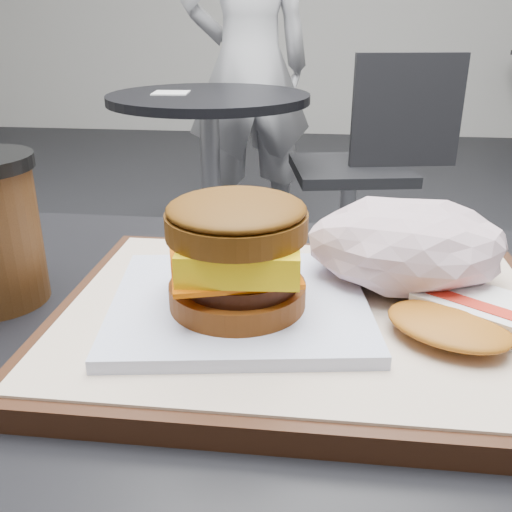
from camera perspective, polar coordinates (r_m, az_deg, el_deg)
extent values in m
cube|color=black|center=(0.42, -0.73, -12.79)|extent=(0.80, 0.60, 0.04)
cube|color=black|center=(0.44, 4.74, -6.43)|extent=(0.38, 0.28, 0.02)
cube|color=beige|center=(0.44, 4.79, -5.30)|extent=(0.36, 0.26, 0.00)
cube|color=white|center=(0.43, -1.65, -4.73)|extent=(0.21, 0.20, 0.01)
cylinder|color=brown|center=(0.42, -1.86, -3.73)|extent=(0.11, 0.11, 0.02)
cylinder|color=black|center=(0.41, -1.61, -2.00)|extent=(0.10, 0.10, 0.01)
cube|color=#D25907|center=(0.41, -2.41, -0.93)|extent=(0.11, 0.11, 0.00)
cube|color=yellow|center=(0.40, -1.54, 0.47)|extent=(0.09, 0.09, 0.02)
cylinder|color=#63380E|center=(0.40, -1.96, 3.19)|extent=(0.11, 0.11, 0.02)
ellipsoid|color=brown|center=(0.39, -1.98, 4.76)|extent=(0.11, 0.11, 0.02)
cube|color=white|center=(0.45, 21.72, -5.09)|extent=(0.11, 0.10, 0.02)
cube|color=red|center=(0.43, 22.37, -4.90)|extent=(0.08, 0.06, 0.00)
ellipsoid|color=#B96E1D|center=(0.41, 18.71, -6.56)|extent=(0.11, 0.10, 0.01)
cylinder|color=black|center=(2.26, -4.16, -3.13)|extent=(0.44, 0.44, 0.02)
cylinder|color=#A5A5AA|center=(2.12, -4.44, 5.64)|extent=(0.07, 0.07, 0.70)
cylinder|color=black|center=(2.05, -4.75, 15.45)|extent=(0.70, 0.70, 0.03)
cube|color=white|center=(2.07, -8.51, 15.84)|extent=(0.13, 0.13, 0.00)
cylinder|color=#AAAAAF|center=(2.28, 9.00, 2.70)|extent=(0.06, 0.06, 0.44)
cube|color=black|center=(2.21, 9.38, 8.54)|extent=(0.49, 0.49, 0.04)
cube|color=black|center=(2.19, 14.88, 13.82)|extent=(0.40, 0.10, 0.40)
imported|color=silver|center=(2.64, -0.69, 18.45)|extent=(0.68, 0.57, 1.59)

